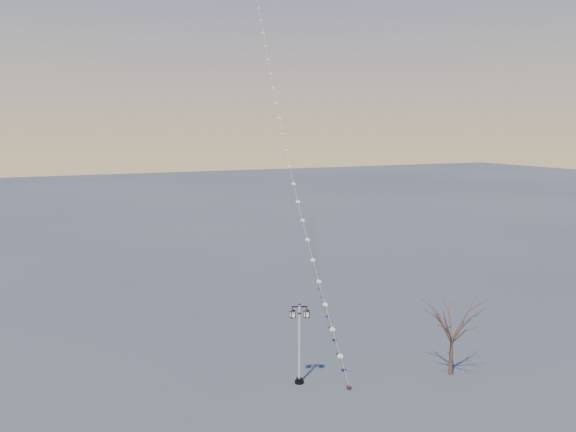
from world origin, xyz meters
TOP-DOWN VIEW (x-y plane):
  - ground at (0.00, 0.00)m, footprint 300.00×300.00m
  - street_lamp at (-2.55, 2.70)m, footprint 1.04×0.66m
  - bare_tree at (5.38, 0.20)m, footprint 2.40×2.40m
  - kite_train at (5.26, 23.06)m, footprint 12.18×44.74m

SIDE VIEW (x-z plane):
  - ground at x=0.00m, z-range 0.00..0.00m
  - street_lamp at x=-2.55m, z-range 0.23..4.57m
  - bare_tree at x=5.38m, z-range 0.77..4.75m
  - kite_train at x=5.26m, z-range -0.10..34.60m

